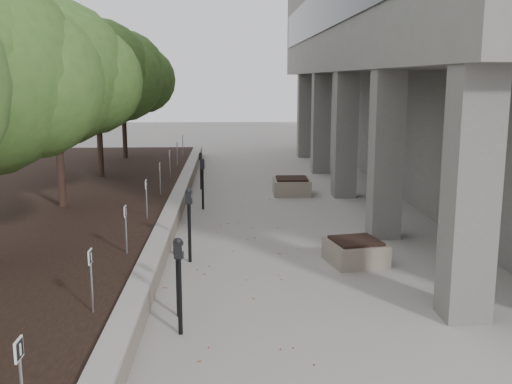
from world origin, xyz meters
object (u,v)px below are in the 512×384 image
object	(u,v)px
parking_meter_5	(201,171)
planter_front	(356,251)
crabapple_tree_5	(123,94)
parking_meter_1	(180,287)
planter_back	(292,186)
parking_meter_2	(178,277)
crabapple_tree_3	(57,104)
crabapple_tree_4	(98,98)
parking_meter_4	(203,184)
parking_meter_3	(189,225)

from	to	relation	value
parking_meter_5	planter_front	size ratio (longest dim) A/B	1.19
crabapple_tree_5	parking_meter_1	xyz separation A→B (m)	(3.72, -17.43, -2.37)
parking_meter_1	planter_back	world-z (taller)	parking_meter_1
parking_meter_5	planter_back	bearing A→B (deg)	-6.73
parking_meter_2	crabapple_tree_3	bearing A→B (deg)	102.80
crabapple_tree_4	planter_front	bearing A→B (deg)	-52.03
parking_meter_5	parking_meter_1	bearing A→B (deg)	-76.20
crabapple_tree_4	planter_back	world-z (taller)	crabapple_tree_4
crabapple_tree_3	parking_meter_2	size ratio (longest dim) A/B	4.15
crabapple_tree_5	planter_back	xyz separation A→B (m)	(6.55, -6.58, -2.84)
parking_meter_1	parking_meter_4	xyz separation A→B (m)	(-0.01, 8.70, 0.01)
crabapple_tree_5	parking_meter_3	world-z (taller)	crabapple_tree_5
crabapple_tree_4	planter_back	xyz separation A→B (m)	(6.55, -1.58, -2.84)
parking_meter_2	planter_front	xyz separation A→B (m)	(3.45, 2.66, -0.40)
parking_meter_1	parking_meter_3	xyz separation A→B (m)	(-0.08, 3.60, 0.04)
parking_meter_4	parking_meter_3	bearing A→B (deg)	-90.08
parking_meter_4	parking_meter_5	bearing A→B (deg)	94.16
parking_meter_4	crabapple_tree_4	bearing A→B (deg)	135.46
crabapple_tree_3	planter_back	xyz separation A→B (m)	(6.55, 3.42, -2.84)
crabapple_tree_4	parking_meter_4	bearing A→B (deg)	-45.19
crabapple_tree_4	parking_meter_5	xyz separation A→B (m)	(3.51, -0.51, -2.47)
crabapple_tree_4	planter_back	size ratio (longest dim) A/B	4.49
parking_meter_2	parking_meter_3	xyz separation A→B (m)	(0.01, 2.91, 0.13)
planter_front	crabapple_tree_5	bearing A→B (deg)	116.71
parking_meter_4	parking_meter_5	world-z (taller)	parking_meter_4
parking_meter_1	parking_meter_3	world-z (taller)	parking_meter_3
crabapple_tree_3	planter_front	world-z (taller)	crabapple_tree_3
parking_meter_2	crabapple_tree_4	bearing A→B (deg)	91.67
parking_meter_3	parking_meter_4	distance (m)	5.11
crabapple_tree_5	parking_meter_2	distance (m)	17.31
parking_meter_4	planter_back	size ratio (longest dim) A/B	1.25
crabapple_tree_5	planter_back	world-z (taller)	crabapple_tree_5
crabapple_tree_3	crabapple_tree_4	distance (m)	5.00
planter_front	parking_meter_4	bearing A→B (deg)	122.29
crabapple_tree_4	planter_back	bearing A→B (deg)	-13.60
crabapple_tree_3	planter_back	bearing A→B (deg)	27.55
parking_meter_1	parking_meter_5	size ratio (longest dim) A/B	1.16
parking_meter_3	parking_meter_2	bearing A→B (deg)	-82.55
parking_meter_5	planter_back	distance (m)	3.25
crabapple_tree_4	crabapple_tree_5	size ratio (longest dim) A/B	1.00
crabapple_tree_3	parking_meter_4	size ratio (longest dim) A/B	3.60
crabapple_tree_5	parking_meter_5	distance (m)	6.98
crabapple_tree_4	parking_meter_5	size ratio (longest dim) A/B	4.20
crabapple_tree_4	parking_meter_2	distance (m)	12.54
parking_meter_1	parking_meter_2	size ratio (longest dim) A/B	1.14
crabapple_tree_3	parking_meter_4	xyz separation A→B (m)	(3.71, 1.27, -2.36)
crabapple_tree_4	parking_meter_4	size ratio (longest dim) A/B	3.60
crabapple_tree_3	parking_meter_3	distance (m)	5.78
parking_meter_2	parking_meter_5	world-z (taller)	parking_meter_2
crabapple_tree_5	crabapple_tree_4	bearing A→B (deg)	-90.00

